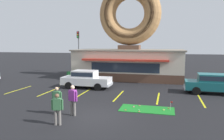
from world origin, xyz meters
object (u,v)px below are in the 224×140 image
(trash_bin, at_px, (69,76))
(traffic_light_pole, at_px, (78,46))
(car_teal, at_px, (213,83))
(pedestrian_blue_sweater_man, at_px, (73,99))
(putting_flag_pin, at_px, (171,104))
(pedestrian_leather_jacket_man, at_px, (57,108))
(golf_ball, at_px, (139,110))
(pedestrian_hooded_kid, at_px, (57,99))
(car_white, at_px, (86,78))

(trash_bin, xyz_separation_m, traffic_light_pole, (-1.54, 6.31, 3.21))
(car_teal, distance_m, pedestrian_blue_sweater_man, 11.68)
(putting_flag_pin, relative_size, pedestrian_leather_jacket_man, 0.35)
(golf_ball, bearing_deg, putting_flag_pin, 15.55)
(pedestrian_hooded_kid, relative_size, trash_bin, 1.64)
(pedestrian_leather_jacket_man, bearing_deg, pedestrian_blue_sweater_man, 85.35)
(golf_ball, height_order, car_white, car_white)
(putting_flag_pin, distance_m, car_white, 9.10)
(golf_ball, distance_m, traffic_light_pole, 19.16)
(golf_ball, relative_size, pedestrian_leather_jacket_man, 0.03)
(car_white, bearing_deg, putting_flag_pin, -34.88)
(car_white, bearing_deg, pedestrian_blue_sweater_man, -74.20)
(trash_bin, bearing_deg, car_teal, -12.80)
(pedestrian_blue_sweater_man, xyz_separation_m, trash_bin, (-5.48, 11.06, -0.45))
(pedestrian_blue_sweater_man, bearing_deg, putting_flag_pin, 23.08)
(putting_flag_pin, xyz_separation_m, pedestrian_blue_sweater_man, (-5.34, -2.28, 0.52))
(car_teal, bearing_deg, pedestrian_blue_sweater_man, -137.80)
(pedestrian_hooded_kid, bearing_deg, pedestrian_blue_sweater_man, 6.33)
(pedestrian_blue_sweater_man, relative_size, trash_bin, 1.76)
(putting_flag_pin, relative_size, pedestrian_blue_sweater_man, 0.32)
(pedestrian_hooded_kid, bearing_deg, golf_ball, 22.91)
(pedestrian_hooded_kid, bearing_deg, car_white, 98.95)
(car_teal, relative_size, pedestrian_hooded_kid, 2.87)
(pedestrian_hooded_kid, bearing_deg, pedestrian_leather_jacket_man, -61.03)
(pedestrian_leather_jacket_man, bearing_deg, traffic_light_pole, 110.01)
(putting_flag_pin, xyz_separation_m, car_teal, (3.31, 5.57, 0.43))
(car_teal, xyz_separation_m, traffic_light_pole, (-15.67, 9.52, 2.84))
(golf_ball, height_order, trash_bin, trash_bin)
(pedestrian_leather_jacket_man, height_order, trash_bin, pedestrian_leather_jacket_man)
(putting_flag_pin, bearing_deg, car_teal, 59.26)
(car_teal, bearing_deg, pedestrian_leather_jacket_man, -133.08)
(car_white, height_order, pedestrian_hooded_kid, pedestrian_hooded_kid)
(putting_flag_pin, distance_m, trash_bin, 13.93)
(car_white, relative_size, pedestrian_hooded_kid, 2.85)
(putting_flag_pin, bearing_deg, pedestrian_blue_sweater_man, -156.92)
(golf_ball, height_order, pedestrian_leather_jacket_man, pedestrian_leather_jacket_man)
(putting_flag_pin, xyz_separation_m, trash_bin, (-10.82, 8.78, 0.06))
(golf_ball, bearing_deg, traffic_light_pole, 123.90)
(car_white, height_order, pedestrian_leather_jacket_man, car_white)
(golf_ball, bearing_deg, car_teal, 49.64)
(pedestrian_blue_sweater_man, bearing_deg, traffic_light_pole, 111.98)
(pedestrian_leather_jacket_man, xyz_separation_m, trash_bin, (-5.35, 12.60, -0.37))
(putting_flag_pin, xyz_separation_m, pedestrian_leather_jacket_man, (-5.47, -3.82, 0.44))
(pedestrian_blue_sweater_man, relative_size, pedestrian_leather_jacket_man, 1.08)
(trash_bin, height_order, traffic_light_pole, traffic_light_pole)
(golf_ball, relative_size, traffic_light_pole, 0.01)
(pedestrian_hooded_kid, bearing_deg, putting_flag_pin, 20.80)
(putting_flag_pin, xyz_separation_m, pedestrian_hooded_kid, (-6.26, -2.38, 0.44))
(golf_ball, bearing_deg, pedestrian_blue_sweater_man, -153.19)
(putting_flag_pin, bearing_deg, traffic_light_pole, 129.30)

